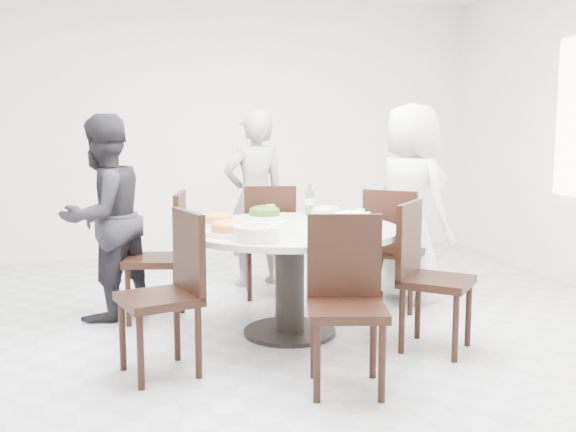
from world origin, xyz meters
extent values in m
cube|color=#B9B9BE|center=(0.00, 0.00, 0.00)|extent=(6.00, 6.00, 0.01)
cube|color=white|center=(0.00, 3.00, 1.40)|extent=(6.00, 0.01, 2.80)
cube|color=white|center=(0.00, -3.00, 1.40)|extent=(6.00, 0.01, 2.80)
cylinder|color=silver|center=(0.18, 0.01, 0.38)|extent=(1.50, 1.50, 0.75)
cube|color=black|center=(1.16, 0.47, 0.47)|extent=(0.59, 0.59, 0.95)
cube|color=black|center=(0.26, 1.06, 0.47)|extent=(0.48, 0.48, 0.95)
cube|color=black|center=(-0.70, 0.57, 0.47)|extent=(0.50, 0.50, 0.95)
cube|color=black|center=(-0.73, -0.55, 0.47)|extent=(0.52, 0.52, 0.95)
cube|color=black|center=(0.25, -1.02, 0.47)|extent=(0.50, 0.50, 0.95)
cube|color=black|center=(1.02, -0.53, 0.47)|extent=(0.59, 0.59, 0.95)
imported|color=silver|center=(1.36, 0.66, 0.81)|extent=(0.73, 0.91, 1.61)
imported|color=black|center=(0.22, 1.47, 0.78)|extent=(0.63, 0.47, 1.56)
imported|color=black|center=(-1.06, 0.72, 0.76)|extent=(0.93, 0.93, 1.52)
cylinder|color=white|center=(0.10, 0.45, 0.79)|extent=(0.29, 0.29, 0.08)
cylinder|color=white|center=(0.55, 0.35, 0.79)|extent=(0.29, 0.29, 0.08)
cylinder|color=white|center=(-0.28, 0.19, 0.78)|extent=(0.26, 0.26, 0.07)
cylinder|color=white|center=(0.60, -0.16, 0.78)|extent=(0.28, 0.28, 0.07)
cylinder|color=white|center=(-0.27, -0.21, 0.79)|extent=(0.30, 0.30, 0.08)
cylinder|color=silver|center=(0.47, -0.42, 0.81)|extent=(0.28, 0.28, 0.12)
cylinder|color=white|center=(-0.13, -0.44, 0.79)|extent=(0.28, 0.28, 0.09)
cylinder|color=#327E34|center=(0.47, 0.55, 0.87)|extent=(0.07, 0.07, 0.24)
cylinder|color=white|center=(0.15, 0.63, 0.79)|extent=(0.07, 0.07, 0.08)
camera|label=1|loc=(-0.90, -4.38, 1.46)|focal=42.00mm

